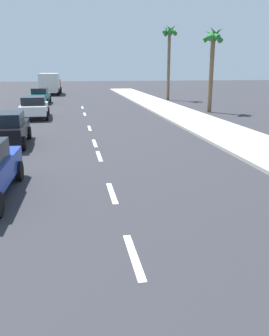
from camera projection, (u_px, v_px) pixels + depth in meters
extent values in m
plane|color=#2D2D33|center=(94.00, 140.00, 17.94)|extent=(160.00, 160.00, 0.00)
cube|color=#B2ADA3|center=(214.00, 128.00, 21.06)|extent=(3.60, 80.00, 0.14)
cube|color=white|center=(134.00, 256.00, 6.94)|extent=(0.16, 1.80, 0.01)
cube|color=white|center=(112.00, 193.00, 10.42)|extent=(0.16, 1.80, 0.01)
cube|color=white|center=(99.00, 156.00, 14.76)|extent=(0.16, 1.80, 0.01)
cube|color=white|center=(95.00, 143.00, 17.24)|extent=(0.16, 1.80, 0.01)
cube|color=white|center=(89.00, 128.00, 21.52)|extent=(0.16, 1.80, 0.01)
cube|color=white|center=(85.00, 114.00, 27.97)|extent=(0.16, 1.80, 0.01)
cube|color=white|center=(82.00, 107.00, 32.55)|extent=(0.16, 1.80, 0.01)
cylinder|color=black|center=(19.00, 171.00, 11.52)|extent=(0.21, 0.65, 0.64)
cube|color=black|center=(8.00, 131.00, 16.70)|extent=(1.72, 3.98, 0.64)
cube|color=black|center=(6.00, 119.00, 16.34)|extent=(1.49, 2.08, 0.56)
cylinder|color=black|center=(29.00, 133.00, 18.22)|extent=(0.19, 0.64, 0.64)
cylinder|color=black|center=(24.00, 143.00, 15.68)|extent=(0.19, 0.64, 0.64)
cube|color=white|center=(35.00, 109.00, 25.64)|extent=(1.92, 4.36, 0.64)
cube|color=black|center=(34.00, 100.00, 25.28)|extent=(1.65, 2.29, 0.56)
cylinder|color=black|center=(24.00, 112.00, 26.95)|extent=(0.20, 0.64, 0.64)
cylinder|color=black|center=(48.00, 111.00, 27.31)|extent=(0.20, 0.64, 0.64)
cylinder|color=black|center=(20.00, 117.00, 24.19)|extent=(0.20, 0.64, 0.64)
cylinder|color=black|center=(47.00, 116.00, 24.54)|extent=(0.20, 0.64, 0.64)
cube|color=#14727A|center=(40.00, 97.00, 35.90)|extent=(1.83, 4.04, 0.64)
cube|color=black|center=(40.00, 91.00, 35.55)|extent=(1.55, 2.12, 0.56)
cylinder|color=black|center=(34.00, 99.00, 37.18)|extent=(0.21, 0.65, 0.64)
cylinder|color=black|center=(50.00, 99.00, 37.40)|extent=(0.21, 0.65, 0.64)
cylinder|color=black|center=(30.00, 102.00, 34.61)|extent=(0.21, 0.65, 0.64)
cylinder|color=black|center=(48.00, 102.00, 34.83)|extent=(0.21, 0.65, 0.64)
cube|color=maroon|center=(52.00, 85.00, 49.76)|extent=(2.50, 2.44, 1.40)
cube|color=silver|center=(49.00, 82.00, 46.79)|extent=(2.57, 4.26, 2.30)
cylinder|color=black|center=(43.00, 90.00, 49.69)|extent=(0.32, 0.91, 0.90)
cylinder|color=black|center=(61.00, 90.00, 50.00)|extent=(0.32, 0.91, 0.90)
cylinder|color=black|center=(40.00, 92.00, 45.97)|extent=(0.32, 0.91, 0.90)
cylinder|color=black|center=(59.00, 92.00, 46.29)|extent=(0.32, 0.91, 0.90)
cylinder|color=brown|center=(211.00, 73.00, 28.37)|extent=(0.35, 0.35, 6.21)
cone|color=#1E6B28|center=(217.00, 34.00, 27.58)|extent=(0.53, 1.47, 1.13)
cone|color=#1E6B28|center=(213.00, 34.00, 27.80)|extent=(1.70, 1.00, 1.31)
cone|color=#1E6B28|center=(210.00, 34.00, 27.65)|extent=(1.15, 1.85, 1.29)
cone|color=#1E6B28|center=(212.00, 34.00, 27.39)|extent=(1.11, 1.60, 1.16)
cone|color=#1E6B28|center=(216.00, 34.00, 27.35)|extent=(1.52, 0.91, 1.41)
cylinder|color=brown|center=(169.00, 65.00, 39.11)|extent=(0.34, 0.34, 7.60)
cone|color=#1E6B28|center=(172.00, 30.00, 38.11)|extent=(0.64, 1.77, 1.11)
cone|color=#1E6B28|center=(170.00, 30.00, 38.32)|extent=(1.47, 1.22, 1.43)
cone|color=#1E6B28|center=(168.00, 30.00, 38.30)|extent=(1.46, 1.05, 1.06)
cone|color=#1E6B28|center=(167.00, 30.00, 38.06)|extent=(0.44, 1.84, 0.94)
cone|color=#1E6B28|center=(169.00, 30.00, 37.87)|extent=(1.50, 1.09, 1.10)
cone|color=#1E6B28|center=(171.00, 30.00, 37.91)|extent=(1.71, 1.21, 1.27)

